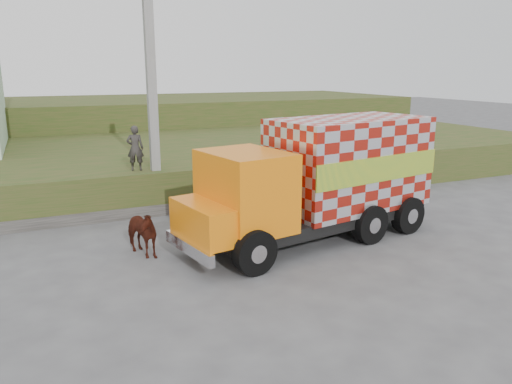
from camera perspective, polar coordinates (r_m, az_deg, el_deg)
name	(u,v)px	position (r m, az deg, el deg)	size (l,w,h in m)	color
ground	(230,249)	(14.18, -2.94, -6.48)	(120.00, 120.00, 0.00)	#474749
embankment	(151,163)	(23.29, -11.87, 3.25)	(40.00, 12.00, 1.50)	#294517
embankment_far	(111,122)	(34.91, -16.22, 7.70)	(40.00, 12.00, 3.00)	#294517
retaining_strip	(131,212)	(17.49, -14.09, -2.23)	(16.00, 0.50, 0.40)	#595651
utility_pole	(152,95)	(17.45, -11.80, 10.80)	(1.20, 0.30, 8.00)	gray
cargo_truck	(322,178)	(14.72, 7.52, 1.55)	(8.21, 3.93, 3.52)	black
cow	(139,232)	(13.83, -13.24, -4.48)	(0.71, 1.56, 1.32)	#38130E
pedestrian	(135,148)	(17.70, -13.64, 4.89)	(0.57, 0.37, 1.56)	#2A2826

